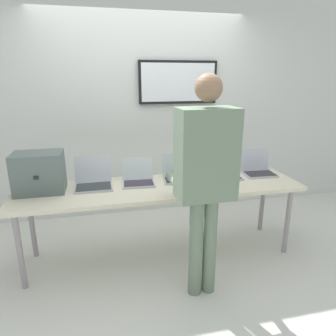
{
  "coord_description": "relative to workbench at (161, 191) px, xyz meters",
  "views": [
    {
      "loc": [
        -0.53,
        -2.69,
        1.77
      ],
      "look_at": [
        0.1,
        0.1,
        0.9
      ],
      "focal_mm": 32.24,
      "sensor_mm": 36.0,
      "label": 1
    }
  ],
  "objects": [
    {
      "name": "ground",
      "position": [
        0.0,
        0.0,
        -0.72
      ],
      "size": [
        8.0,
        8.0,
        0.04
      ],
      "primitive_type": "cube",
      "color": "silver"
    },
    {
      "name": "back_wall",
      "position": [
        0.01,
        1.13,
        0.68
      ],
      "size": [
        8.0,
        0.11,
        2.75
      ],
      "color": "silver",
      "rests_on": "ground"
    },
    {
      "name": "workbench",
      "position": [
        0.0,
        0.0,
        0.0
      ],
      "size": [
        2.73,
        0.7,
        0.76
      ],
      "color": "beige",
      "rests_on": "ground"
    },
    {
      "name": "equipment_box",
      "position": [
        -1.1,
        0.09,
        0.24
      ],
      "size": [
        0.43,
        0.31,
        0.37
      ],
      "color": "#515F5D",
      "rests_on": "workbench"
    },
    {
      "name": "laptop_station_0",
      "position": [
        -0.63,
        0.14,
        0.11
      ],
      "size": [
        0.35,
        0.38,
        0.26
      ],
      "color": "#ABB0B8",
      "rests_on": "workbench"
    },
    {
      "name": "laptop_station_1",
      "position": [
        -0.2,
        0.13,
        0.11
      ],
      "size": [
        0.33,
        0.35,
        0.22
      ],
      "color": "#ADB6BA",
      "rests_on": "workbench"
    },
    {
      "name": "laptop_station_2",
      "position": [
        0.22,
        0.14,
        0.11
      ],
      "size": [
        0.36,
        0.32,
        0.25
      ],
      "color": "#A8B5B8",
      "rests_on": "workbench"
    },
    {
      "name": "laptop_station_3",
      "position": [
        0.67,
        0.14,
        0.11
      ],
      "size": [
        0.36,
        0.38,
        0.27
      ],
      "color": "#ABB3B8",
      "rests_on": "workbench"
    },
    {
      "name": "laptop_station_4",
      "position": [
        1.1,
        0.14,
        0.11
      ],
      "size": [
        0.34,
        0.32,
        0.25
      ],
      "color": "#ABAEBB",
      "rests_on": "workbench"
    },
    {
      "name": "person",
      "position": [
        0.22,
        -0.62,
        0.39
      ],
      "size": [
        0.45,
        0.59,
        1.79
      ],
      "color": "slate",
      "rests_on": "ground"
    },
    {
      "name": "paper_sheet",
      "position": [
        0.44,
        -0.17,
        0.05
      ],
      "size": [
        0.25,
        0.32,
        0.0
      ],
      "color": "white",
      "rests_on": "workbench"
    }
  ]
}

